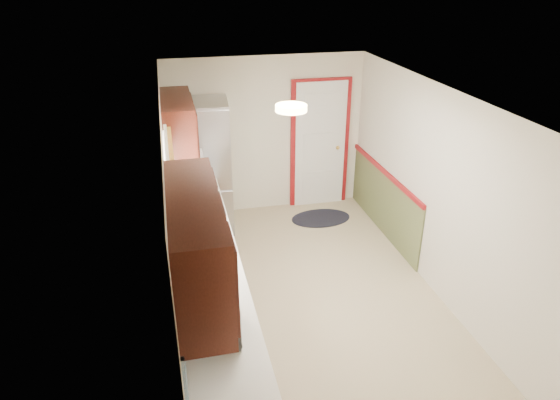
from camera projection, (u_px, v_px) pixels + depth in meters
room_shell at (312, 207)px, 5.39m from camera, size 3.20×5.20×2.52m
kitchen_run at (203, 266)px, 5.05m from camera, size 0.63×4.00×2.20m
back_wall_trim at (333, 156)px, 7.67m from camera, size 1.12×2.30×2.08m
ceiling_fixture at (291, 108)px, 4.66m from camera, size 0.30×0.30×0.06m
microwave at (218, 317)px, 3.87m from camera, size 0.30×0.50×0.33m
refrigerator at (203, 167)px, 7.09m from camera, size 0.85×0.82×1.91m
rug at (321, 218)px, 7.73m from camera, size 0.93×0.61×0.01m
cooktop at (197, 203)px, 6.05m from camera, size 0.53×0.63×0.02m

